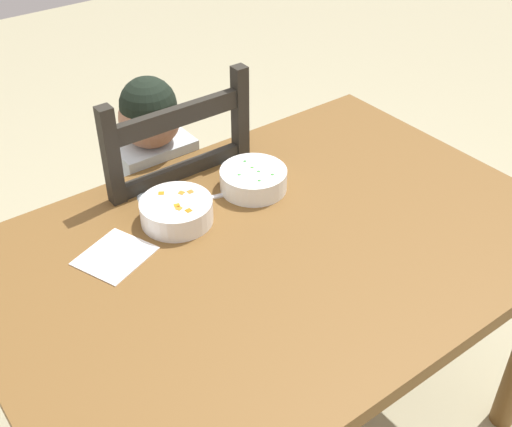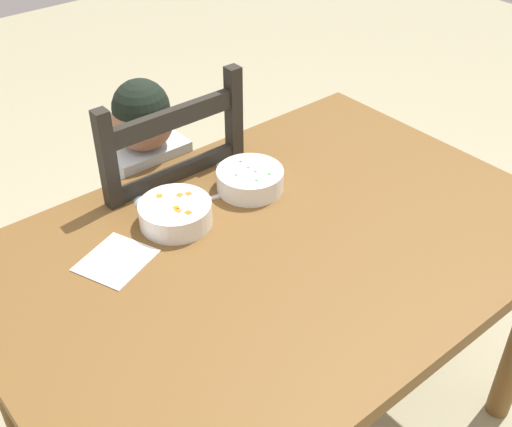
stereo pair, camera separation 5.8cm
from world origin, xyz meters
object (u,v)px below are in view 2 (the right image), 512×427
child_figure (155,189)px  bowl_of_carrots (175,213)px  dining_table (277,274)px  spoon (196,202)px  bowl_of_peas (250,179)px  dining_chair (160,233)px

child_figure → bowl_of_carrots: (-0.11, -0.29, 0.14)m
child_figure → dining_table: bearing=-86.8°
bowl_of_carrots → spoon: 0.10m
child_figure → spoon: bearing=-96.9°
child_figure → bowl_of_peas: child_figure is taller
bowl_of_peas → spoon: 0.15m
bowl_of_carrots → dining_table: bearing=-55.5°
dining_chair → spoon: (-0.03, -0.26, 0.27)m
dining_table → dining_chair: (-0.03, 0.50, -0.17)m
dining_chair → bowl_of_peas: dining_chair is taller
bowl_of_carrots → spoon: size_ratio=1.27×
dining_table → dining_chair: dining_chair is taller
spoon → bowl_of_peas: bearing=-14.2°
dining_table → bowl_of_carrots: bowl_of_carrots is taller
dining_table → child_figure: 0.50m
dining_table → spoon: (-0.06, 0.24, 0.11)m
child_figure → bowl_of_peas: 0.34m
dining_chair → child_figure: (0.00, -0.00, 0.16)m
bowl_of_carrots → spoon: (0.08, 0.04, -0.03)m
child_figure → dining_chair: bearing=95.8°
dining_chair → bowl_of_peas: bearing=-68.7°
spoon → bowl_of_carrots: bearing=-156.2°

